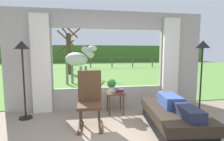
{
  "coord_description": "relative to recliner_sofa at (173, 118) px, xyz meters",
  "views": [
    {
      "loc": [
        -0.69,
        -2.23,
        1.5
      ],
      "look_at": [
        0.0,
        1.8,
        1.05
      ],
      "focal_mm": 27.37,
      "sensor_mm": 36.0,
      "label": 1
    }
  ],
  "objects": [
    {
      "name": "back_wall_with_window",
      "position": [
        -1.02,
        1.55,
        1.03
      ],
      "size": [
        5.2,
        0.12,
        2.55
      ],
      "color": "#9E998E",
      "rests_on": "ground_plane"
    },
    {
      "name": "curtain_panel_left",
      "position": [
        -2.71,
        1.41,
        0.98
      ],
      "size": [
        0.44,
        0.1,
        2.4
      ],
      "primitive_type": "cube",
      "color": "silver",
      "rests_on": "ground_plane"
    },
    {
      "name": "curtain_panel_right",
      "position": [
        0.67,
        1.41,
        0.98
      ],
      "size": [
        0.44,
        0.1,
        2.4
      ],
      "primitive_type": "cube",
      "color": "silver",
      "rests_on": "ground_plane"
    },
    {
      "name": "outdoor_pasture_lawn",
      "position": [
        -1.02,
        12.45,
        -0.21
      ],
      "size": [
        36.0,
        21.68,
        0.02
      ],
      "primitive_type": "cube",
      "color": "#568438",
      "rests_on": "ground_plane"
    },
    {
      "name": "distant_hill_ridge",
      "position": [
        -1.02,
        22.29,
        0.98
      ],
      "size": [
        36.0,
        2.0,
        2.4
      ],
      "primitive_type": "cube",
      "color": "#446F2C",
      "rests_on": "ground_plane"
    },
    {
      "name": "recliner_sofa",
      "position": [
        0.0,
        0.0,
        0.0
      ],
      "size": [
        1.09,
        1.79,
        0.42
      ],
      "rotation": [
        0.0,
        0.0,
        -0.12
      ],
      "color": "black",
      "rests_on": "ground_plane"
    },
    {
      "name": "reclining_person",
      "position": [
        0.0,
        -0.05,
        0.3
      ],
      "size": [
        0.41,
        1.44,
        0.22
      ],
      "rotation": [
        0.0,
        0.0,
        -0.12
      ],
      "color": "#334C8C",
      "rests_on": "recliner_sofa"
    },
    {
      "name": "rocking_chair",
      "position": [
        -1.59,
        0.46,
        0.33
      ],
      "size": [
        0.5,
        0.7,
        1.12
      ],
      "rotation": [
        0.0,
        0.0,
        -0.05
      ],
      "color": "#4C331E",
      "rests_on": "ground_plane"
    },
    {
      "name": "side_table",
      "position": [
        -0.95,
        1.05,
        0.21
      ],
      "size": [
        0.44,
        0.44,
        0.52
      ],
      "color": "#4C331E",
      "rests_on": "ground_plane"
    },
    {
      "name": "potted_plant",
      "position": [
        -1.03,
        1.11,
        0.48
      ],
      "size": [
        0.22,
        0.22,
        0.32
      ],
      "color": "silver",
      "rests_on": "side_table"
    },
    {
      "name": "book_stack",
      "position": [
        -0.85,
        0.99,
        0.35
      ],
      "size": [
        0.2,
        0.17,
        0.09
      ],
      "color": "#B22D28",
      "rests_on": "side_table"
    },
    {
      "name": "floor_lamp_left",
      "position": [
        -3.01,
        1.05,
        1.18
      ],
      "size": [
        0.32,
        0.32,
        1.74
      ],
      "color": "black",
      "rests_on": "ground_plane"
    },
    {
      "name": "floor_lamp_right",
      "position": [
        1.05,
        0.65,
        1.21
      ],
      "size": [
        0.32,
        0.32,
        1.76
      ],
      "color": "black",
      "rests_on": "ground_plane"
    },
    {
      "name": "horse",
      "position": [
        -1.95,
        4.76,
        0.94
      ],
      "size": [
        1.58,
        1.47,
        1.73
      ],
      "rotation": [
        0.0,
        0.0,
        -2.3
      ],
      "color": "#B2B2AD",
      "rests_on": "outdoor_pasture_lawn"
    },
    {
      "name": "pasture_tree",
      "position": [
        -2.62,
        8.7,
        1.33
      ],
      "size": [
        1.7,
        1.62,
        3.33
      ],
      "color": "#4C3823",
      "rests_on": "outdoor_pasture_lawn"
    },
    {
      "name": "pasture_fence_line",
      "position": [
        -1.02,
        12.82,
        0.53
      ],
      "size": [
        16.1,
        0.1,
        1.1
      ],
      "color": "brown",
      "rests_on": "outdoor_pasture_lawn"
    }
  ]
}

